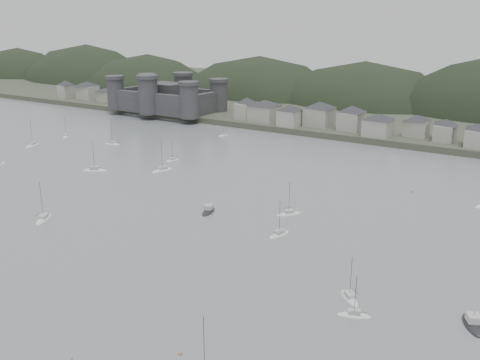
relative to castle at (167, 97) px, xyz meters
The scene contains 10 objects.
ground 216.45m from the castle, 56.28° to the right, with size 900.00×900.00×0.00m, color slate.
far_shore_land 166.61m from the castle, 43.83° to the left, with size 900.00×250.00×3.00m, color #383D2D.
forested_ridge 155.26m from the castle, 35.67° to the left, with size 851.55×103.94×102.57m.
castle is the anchor object (origin of this frame).
waterfront_town 170.64m from the castle, ahead, with size 451.48×28.46×12.92m.
sailboat_lead 108.48m from the castle, 48.41° to the right, with size 3.96×6.96×9.10m.
moored_fleet 154.42m from the castle, 48.99° to the right, with size 230.24×177.02×13.61m.
motor_launch_near 243.73m from the castle, 36.03° to the right, with size 6.55×8.86×4.00m.
motor_launch_far 170.09m from the castle, 45.40° to the right, with size 5.10×8.51×3.91m.
mooring_buoys 204.30m from the castle, 41.50° to the right, with size 119.52×120.34×0.70m.
Camera 1 is at (87.35, -59.74, 55.00)m, focal length 39.47 mm.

